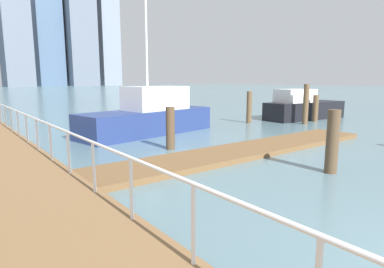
# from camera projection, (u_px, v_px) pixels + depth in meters

# --- Properties ---
(ground_plane) EXTENTS (300.00, 300.00, 0.00)m
(ground_plane) POSITION_uv_depth(u_px,v_px,m) (62.00, 125.00, 19.34)
(ground_plane) COLOR slate
(floating_dock) EXTENTS (13.35, 2.00, 0.18)m
(floating_dock) POSITION_uv_depth(u_px,v_px,m) (243.00, 151.00, 11.96)
(floating_dock) COLOR brown
(floating_dock) RESTS_ON ground_plane
(boardwalk_railing) EXTENTS (0.06, 28.45, 1.08)m
(boardwalk_railing) POSITION_uv_depth(u_px,v_px,m) (58.00, 136.00, 8.50)
(boardwalk_railing) COLOR white
(boardwalk_railing) RESTS_ON boardwalk
(dock_piling_0) EXTENTS (0.33, 0.33, 1.99)m
(dock_piling_0) POSITION_uv_depth(u_px,v_px,m) (249.00, 107.00, 20.33)
(dock_piling_0) COLOR brown
(dock_piling_0) RESTS_ON ground_plane
(dock_piling_1) EXTENTS (0.33, 0.33, 2.45)m
(dock_piling_1) POSITION_uv_depth(u_px,v_px,m) (306.00, 104.00, 19.74)
(dock_piling_1) COLOR brown
(dock_piling_1) RESTS_ON ground_plane
(dock_piling_2) EXTENTS (0.35, 0.35, 1.72)m
(dock_piling_2) POSITION_uv_depth(u_px,v_px,m) (315.00, 108.00, 21.06)
(dock_piling_2) COLOR brown
(dock_piling_2) RESTS_ON ground_plane
(dock_piling_3) EXTENTS (0.35, 0.35, 1.86)m
(dock_piling_3) POSITION_uv_depth(u_px,v_px,m) (332.00, 142.00, 9.31)
(dock_piling_3) COLOR brown
(dock_piling_3) RESTS_ON ground_plane
(dock_piling_4) EXTENTS (0.35, 0.35, 1.67)m
(dock_piling_4) POSITION_uv_depth(u_px,v_px,m) (170.00, 128.00, 12.56)
(dock_piling_4) COLOR brown
(dock_piling_4) RESTS_ON ground_plane
(moored_boat_0) EXTENTS (7.53, 3.50, 8.53)m
(moored_boat_0) POSITION_uv_depth(u_px,v_px,m) (150.00, 115.00, 16.31)
(moored_boat_0) COLOR navy
(moored_boat_0) RESTS_ON ground_plane
(moored_boat_1) EXTENTS (6.46, 2.47, 2.09)m
(moored_boat_1) POSITION_uv_depth(u_px,v_px,m) (303.00, 108.00, 22.37)
(moored_boat_1) COLOR black
(moored_boat_1) RESTS_ON ground_plane
(skyline_tower_4) EXTENTS (10.93, 12.80, 36.37)m
(skyline_tower_4) POSITION_uv_depth(u_px,v_px,m) (16.00, 41.00, 130.55)
(skyline_tower_4) COLOR slate
(skyline_tower_4) RESTS_ON ground_plane
(skyline_tower_5) EXTENTS (12.27, 14.31, 51.27)m
(skyline_tower_5) POSITION_uv_depth(u_px,v_px,m) (46.00, 29.00, 147.10)
(skyline_tower_5) COLOR slate
(skyline_tower_5) RESTS_ON ground_plane
(skyline_tower_6) EXTENTS (12.94, 13.56, 68.00)m
(skyline_tower_6) POSITION_uv_depth(u_px,v_px,m) (78.00, 12.00, 149.55)
(skyline_tower_6) COLOR slate
(skyline_tower_6) RESTS_ON ground_plane
(skyline_tower_7) EXTENTS (10.40, 13.61, 81.32)m
(skyline_tower_7) POSITION_uv_depth(u_px,v_px,m) (104.00, 3.00, 160.64)
(skyline_tower_7) COLOR gray
(skyline_tower_7) RESTS_ON ground_plane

